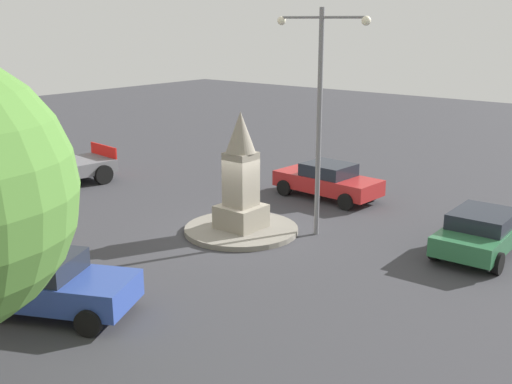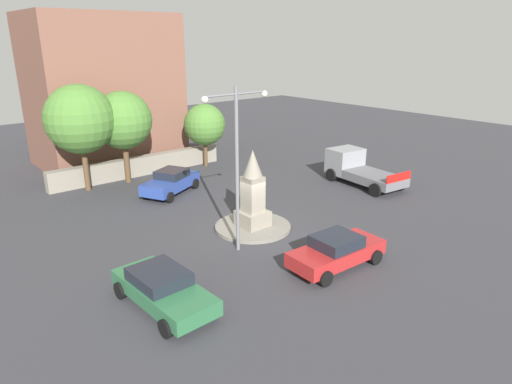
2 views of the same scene
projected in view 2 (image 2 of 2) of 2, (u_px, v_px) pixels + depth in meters
ground_plane at (253, 228)px, 22.98m from camera, size 80.00×80.00×0.00m
traffic_island at (253, 227)px, 22.95m from camera, size 3.81×3.81×0.17m
monument at (253, 193)px, 22.37m from camera, size 1.37×1.37×3.89m
streetlamp at (237, 154)px, 19.25m from camera, size 3.34×0.28×7.26m
car_green_near_island at (163, 288)px, 16.12m from camera, size 2.15×4.54×1.34m
car_red_passing at (336, 251)px, 18.92m from camera, size 4.37×2.14×1.42m
car_blue_parked_right at (171, 182)px, 27.95m from camera, size 4.44×3.36×1.47m
truck_grey_parked_left at (358, 169)px, 29.89m from camera, size 2.99×5.61×2.09m
stone_boundary_wall at (140, 166)px, 31.77m from camera, size 12.53×0.82×1.30m
corner_building at (104, 90)px, 33.90m from camera, size 10.03×7.16×10.82m
tree_near_wall at (80, 119)px, 27.34m from camera, size 4.17×4.17×6.58m
tree_mid_cluster at (123, 121)px, 29.09m from camera, size 3.70×3.70×5.98m
tree_far_corner at (205, 125)px, 33.19m from camera, size 3.02×3.02×4.64m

